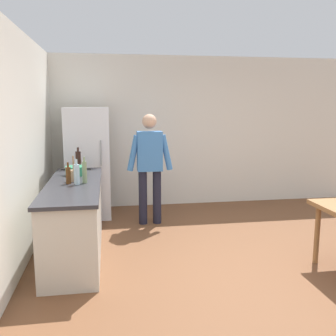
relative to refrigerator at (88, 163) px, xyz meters
name	(u,v)px	position (x,y,z in m)	size (l,w,h in m)	color
ground_plane	(252,269)	(1.90, -2.40, -0.90)	(14.00, 14.00, 0.00)	brown
wall_back	(194,131)	(1.90, 0.60, 0.45)	(6.40, 0.12, 2.70)	silver
wall_left	(6,153)	(-0.70, -2.20, 0.45)	(0.12, 5.60, 2.70)	silver
kitchen_counter	(75,218)	(-0.10, -1.60, -0.45)	(0.64, 2.20, 0.90)	beige
refrigerator	(88,163)	(0.00, 0.00, 0.00)	(0.70, 0.67, 1.80)	white
person	(150,162)	(0.95, -0.55, 0.08)	(0.70, 0.22, 1.70)	#1E1E2D
cooking_pot	(76,171)	(-0.11, -1.08, 0.06)	(0.40, 0.28, 0.12)	#2D845B
utensil_jar	(72,175)	(-0.12, -1.51, 0.08)	(0.11, 0.11, 0.32)	tan
bottle_wine_dark	(78,161)	(-0.10, -0.75, 0.15)	(0.08, 0.08, 0.34)	black
bottle_vinegar_tall	(85,172)	(0.04, -1.64, 0.14)	(0.06, 0.06, 0.32)	gray
bottle_beer_brown	(68,175)	(-0.15, -1.65, 0.11)	(0.06, 0.06, 0.26)	#5B3314
bottle_water_clear	(77,174)	(-0.05, -1.71, 0.13)	(0.07, 0.07, 0.30)	silver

